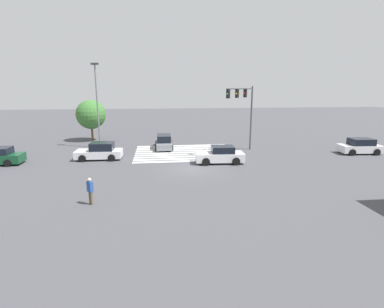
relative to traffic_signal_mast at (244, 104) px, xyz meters
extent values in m
plane|color=#47474C|center=(6.14, 6.14, -5.04)|extent=(145.68, 145.68, 0.00)
cube|color=silver|center=(6.14, -4.20, -5.04)|extent=(10.45, 0.60, 0.01)
cube|color=silver|center=(6.14, -3.25, -5.04)|extent=(10.45, 0.60, 0.01)
cube|color=silver|center=(6.14, -2.30, -5.04)|extent=(10.45, 0.60, 0.01)
cube|color=silver|center=(6.14, -1.35, -5.04)|extent=(10.45, 0.60, 0.01)
cube|color=silver|center=(6.14, -0.40, -5.04)|extent=(10.45, 0.60, 0.01)
cube|color=silver|center=(6.14, 0.55, -5.04)|extent=(10.45, 0.60, 0.01)
cube|color=silver|center=(6.14, 1.50, -5.04)|extent=(10.45, 0.60, 0.01)
cube|color=silver|center=(6.14, 2.45, -5.04)|extent=(10.45, 0.60, 0.01)
cube|color=silver|center=(6.14, 3.40, -5.04)|extent=(10.45, 0.60, 0.01)
cylinder|color=#47474C|center=(-1.21, -1.21, -1.59)|extent=(0.18, 0.18, 6.89)
cylinder|color=#47474C|center=(0.61, 0.61, 1.60)|extent=(3.72, 3.72, 0.12)
cube|color=black|center=(-0.12, -0.12, 1.13)|extent=(0.40, 0.40, 0.84)
sphere|color=red|center=(0.00, 0.00, 1.13)|extent=(0.16, 0.16, 0.16)
cube|color=black|center=(1.06, 1.06, 1.13)|extent=(0.40, 0.40, 0.84)
sphere|color=gold|center=(1.18, 1.18, 1.13)|extent=(0.16, 0.16, 0.16)
cube|color=black|center=(2.24, 2.24, 1.13)|extent=(0.40, 0.40, 0.84)
sphere|color=green|center=(2.36, 2.36, 1.13)|extent=(0.16, 0.16, 0.16)
cylinder|color=black|center=(22.08, 3.61, -4.72)|extent=(0.64, 0.24, 0.64)
cylinder|color=black|center=(22.13, 1.72, -4.72)|extent=(0.64, 0.24, 0.64)
cube|color=silver|center=(14.64, 1.65, -4.50)|extent=(4.34, 2.02, 0.71)
cube|color=black|center=(14.31, 1.66, -3.78)|extent=(2.15, 1.79, 0.74)
cylinder|color=black|center=(16.00, 2.61, -4.71)|extent=(0.67, 0.23, 0.67)
cylinder|color=black|center=(15.96, 0.63, -4.71)|extent=(0.67, 0.23, 0.67)
cylinder|color=black|center=(13.33, 2.67, -4.71)|extent=(0.67, 0.23, 0.67)
cylinder|color=black|center=(13.29, 0.69, -4.71)|extent=(0.67, 0.23, 0.67)
cube|color=silver|center=(-11.90, 2.23, -4.48)|extent=(4.23, 2.10, 0.74)
cube|color=black|center=(-12.01, 2.24, -3.78)|extent=(2.38, 1.79, 0.68)
cylinder|color=black|center=(-10.56, 3.06, -4.70)|extent=(0.69, 0.27, 0.67)
cylinder|color=black|center=(-10.69, 1.21, -4.70)|extent=(0.69, 0.27, 0.67)
cylinder|color=black|center=(-13.11, 3.24, -4.70)|extent=(0.69, 0.27, 0.67)
cylinder|color=black|center=(-13.24, 1.39, -4.70)|extent=(0.69, 0.27, 0.67)
cube|color=gray|center=(8.30, -2.93, -4.56)|extent=(1.71, 4.79, 0.61)
cube|color=black|center=(8.30, -2.99, -3.88)|extent=(1.53, 2.66, 0.75)
cylinder|color=black|center=(7.44, -1.44, -4.72)|extent=(0.22, 0.64, 0.64)
cylinder|color=black|center=(9.17, -1.45, -4.72)|extent=(0.22, 0.64, 0.64)
cylinder|color=black|center=(7.43, -4.41, -4.72)|extent=(0.22, 0.64, 0.64)
cylinder|color=black|center=(9.16, -4.42, -4.72)|extent=(0.22, 0.64, 0.64)
cube|color=silver|center=(3.40, 4.45, -4.46)|extent=(4.45, 2.00, 0.78)
cube|color=black|center=(3.14, 4.46, -3.77)|extent=(2.10, 1.68, 0.60)
cylinder|color=black|center=(4.80, 5.26, -4.69)|extent=(0.72, 0.26, 0.70)
cylinder|color=black|center=(4.70, 3.47, -4.69)|extent=(0.72, 0.26, 0.70)
cylinder|color=black|center=(2.11, 5.42, -4.69)|extent=(0.72, 0.26, 0.70)
cylinder|color=black|center=(2.00, 3.63, -4.69)|extent=(0.72, 0.26, 0.70)
cylinder|color=brown|center=(13.06, 13.23, -4.64)|extent=(0.14, 0.14, 0.80)
cylinder|color=brown|center=(12.94, 13.34, -4.64)|extent=(0.14, 0.14, 0.80)
cube|color=#284C93|center=(13.00, 13.29, -3.93)|extent=(0.41, 0.41, 0.63)
sphere|color=beige|center=(13.00, 13.29, -3.51)|extent=(0.22, 0.22, 0.22)
cylinder|color=slate|center=(15.55, -3.98, -0.47)|extent=(0.16, 0.16, 9.15)
cube|color=#333338|center=(15.55, -3.98, 4.21)|extent=(0.80, 0.36, 0.20)
cylinder|color=brown|center=(17.37, -8.85, -4.13)|extent=(0.26, 0.26, 1.81)
sphere|color=#3D7533|center=(17.37, -8.85, -1.66)|extent=(3.69, 3.69, 3.69)
camera|label=1|loc=(8.95, 30.56, 1.79)|focal=28.00mm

